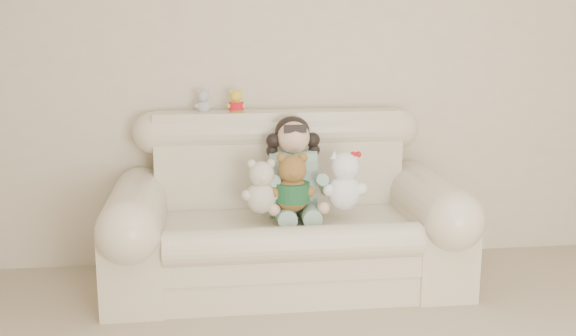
% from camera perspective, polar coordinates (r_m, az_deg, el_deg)
% --- Properties ---
extents(wall_back, '(4.50, 0.00, 4.50)m').
position_cam_1_polar(wall_back, '(4.47, 4.35, 8.63)').
color(wall_back, beige).
rests_on(wall_back, ground).
extents(sofa, '(2.10, 0.95, 1.03)m').
position_cam_1_polar(sofa, '(4.03, -0.18, -2.99)').
color(sofa, '#C1B99B').
rests_on(sofa, floor).
extents(seated_child, '(0.42, 0.49, 0.61)m').
position_cam_1_polar(seated_child, '(4.06, 0.46, 0.20)').
color(seated_child, '#29714A').
rests_on(seated_child, sofa).
extents(brown_teddy, '(0.28, 0.22, 0.40)m').
position_cam_1_polar(brown_teddy, '(3.86, 0.35, -0.78)').
color(brown_teddy, brown).
rests_on(brown_teddy, sofa).
extents(white_cat, '(0.32, 0.29, 0.41)m').
position_cam_1_polar(white_cat, '(3.93, 4.79, -0.56)').
color(white_cat, white).
rests_on(white_cat, sofa).
extents(cream_teddy, '(0.26, 0.21, 0.37)m').
position_cam_1_polar(cream_teddy, '(3.84, -2.26, -1.13)').
color(cream_teddy, beige).
rests_on(cream_teddy, sofa).
extents(yellow_mini_bear, '(0.12, 0.10, 0.18)m').
position_cam_1_polar(yellow_mini_bear, '(4.24, -4.40, 5.78)').
color(yellow_mini_bear, yellow).
rests_on(yellow_mini_bear, sofa).
extents(grey_mini_plush, '(0.14, 0.13, 0.18)m').
position_cam_1_polar(grey_mini_plush, '(4.26, -7.16, 5.74)').
color(grey_mini_plush, '#B0B1B7').
rests_on(grey_mini_plush, sofa).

